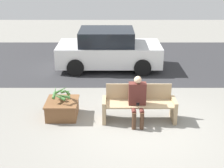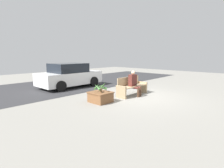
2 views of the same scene
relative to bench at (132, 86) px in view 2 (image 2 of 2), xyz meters
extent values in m
plane|color=gray|center=(0.01, -0.42, -0.43)|extent=(30.00, 30.00, 0.00)
cube|color=#2D2D30|center=(0.01, 5.13, -0.43)|extent=(20.00, 6.00, 0.01)
cube|color=tan|center=(-0.88, -0.06, -0.14)|extent=(0.09, 0.56, 0.58)
cube|color=tan|center=(0.88, -0.06, -0.14)|extent=(0.09, 0.56, 0.58)
cube|color=tan|center=(0.00, -0.06, 0.03)|extent=(1.67, 0.52, 0.04)
cube|color=tan|center=(0.00, 0.20, 0.26)|extent=(1.67, 0.04, 0.42)
cube|color=#51231E|center=(-0.06, -0.10, 0.33)|extent=(0.43, 0.22, 0.56)
sphere|color=tan|center=(-0.06, -0.12, 0.70)|extent=(0.18, 0.18, 0.18)
cylinder|color=#51231E|center=(-0.16, -0.31, -0.01)|extent=(0.11, 0.41, 0.11)
cylinder|color=#51231E|center=(0.04, -0.31, -0.01)|extent=(0.11, 0.41, 0.11)
cylinder|color=#472D1E|center=(-0.16, -0.51, -0.21)|extent=(0.10, 0.10, 0.44)
cylinder|color=#472D1E|center=(0.04, -0.51, -0.21)|extent=(0.10, 0.10, 0.44)
cube|color=black|center=(-0.06, -0.33, 0.15)|extent=(0.07, 0.09, 0.12)
cube|color=brown|center=(-1.98, 0.16, -0.21)|extent=(0.77, 0.82, 0.44)
cube|color=brown|center=(-1.98, 0.16, -0.01)|extent=(0.82, 0.87, 0.04)
cylinder|color=brown|center=(-1.98, 0.16, 0.08)|extent=(0.12, 0.12, 0.15)
cone|color=#427538|center=(-1.84, 0.12, 0.28)|extent=(0.17, 0.36, 0.32)
cone|color=#427538|center=(-1.87, 0.30, 0.22)|extent=(0.36, 0.30, 0.21)
cone|color=#427538|center=(-2.04, 0.32, 0.23)|extent=(0.39, 0.20, 0.23)
cone|color=#427538|center=(-2.15, 0.17, 0.24)|extent=(0.11, 0.39, 0.25)
cone|color=#427538|center=(-2.04, -0.02, 0.21)|extent=(0.40, 0.20, 0.19)
cone|color=#427538|center=(-1.93, -0.01, 0.23)|extent=(0.40, 0.20, 0.23)
cube|color=silver|center=(-0.79, 4.17, 0.13)|extent=(3.82, 1.80, 0.74)
cube|color=black|center=(-0.89, 4.17, 0.77)|extent=(1.99, 1.66, 0.54)
cylinder|color=black|center=(0.39, 3.27, -0.13)|extent=(0.61, 0.18, 0.61)
cylinder|color=black|center=(0.39, 5.07, -0.13)|extent=(0.61, 0.18, 0.61)
cylinder|color=black|center=(-1.98, 3.27, -0.13)|extent=(0.61, 0.18, 0.61)
cylinder|color=black|center=(-1.98, 5.07, -0.13)|extent=(0.61, 0.18, 0.61)
camera|label=1|loc=(-0.69, -7.17, 3.38)|focal=50.00mm
camera|label=2|loc=(-6.94, -5.09, 1.55)|focal=28.00mm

